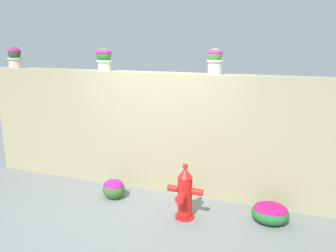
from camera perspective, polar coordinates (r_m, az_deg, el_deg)
The scene contains 8 objects.
ground_plane at distance 5.36m, azimuth -5.59°, elevation -14.31°, with size 24.00×24.00×0.00m, color slate.
stone_wall at distance 5.91m, azimuth -1.33°, elevation -1.00°, with size 6.59×0.34×2.01m, color tan.
potted_plant_0 at distance 7.30m, azimuth -23.82°, elevation 10.39°, with size 0.28×0.28×0.38m.
potted_plant_1 at distance 6.14m, azimuth -10.44°, elevation 11.02°, with size 0.26×0.26×0.39m.
potted_plant_2 at distance 5.42m, azimuth 7.74°, elevation 10.75°, with size 0.25×0.25×0.40m.
fire_hydrant at distance 5.10m, azimuth 2.74°, elevation -11.07°, with size 0.52×0.42×0.82m.
flower_bush_left at distance 5.29m, azimuth 16.39°, elevation -13.39°, with size 0.52×0.47×0.29m.
flower_bush_right at distance 5.86m, azimuth -8.88°, elevation -10.01°, with size 0.37×0.34×0.33m.
Camera 1 is at (2.08, -4.24, 2.52)m, focal length 37.22 mm.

